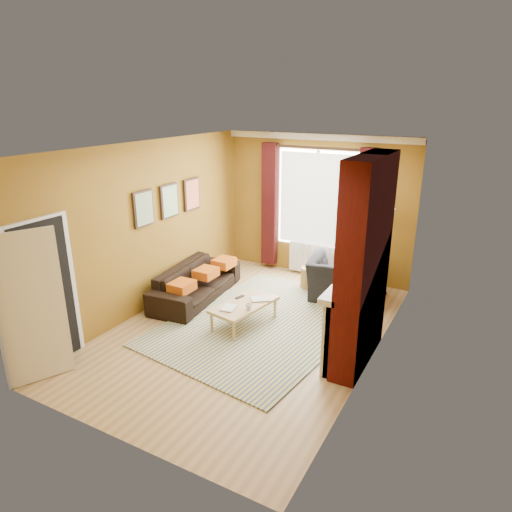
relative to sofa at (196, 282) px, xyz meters
name	(u,v)px	position (x,y,z in m)	size (l,w,h in m)	color
ground	(248,330)	(1.42, -0.61, -0.30)	(5.50, 5.50, 0.00)	olive
room_walls	(295,247)	(2.05, -0.33, 1.08)	(3.82, 5.54, 2.83)	brown
striped_rug	(264,323)	(1.53, -0.30, -0.29)	(2.99, 3.85, 0.02)	#304885
sofa	(196,282)	(0.00, 0.00, 0.00)	(2.06, 0.81, 0.60)	black
armchair	(343,279)	(2.33, 1.22, 0.09)	(1.19, 1.04, 0.77)	black
coffee_table	(244,305)	(1.28, -0.48, 0.04)	(0.76, 1.22, 0.38)	tan
wicker_stool	(309,278)	(1.61, 1.39, -0.10)	(0.36, 0.36, 0.41)	olive
floor_lamp	(387,227)	(2.88, 1.79, 0.97)	(0.28, 0.28, 1.61)	black
book_a	(223,307)	(1.07, -0.78, 0.09)	(0.20, 0.27, 0.03)	#999999
book_b	(260,296)	(1.37, -0.15, 0.09)	(0.22, 0.30, 0.02)	#999999
mug	(249,307)	(1.45, -0.66, 0.12)	(0.10, 0.10, 0.10)	#999999
tv_remote	(240,297)	(1.11, -0.33, 0.09)	(0.09, 0.17, 0.02)	#28282B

